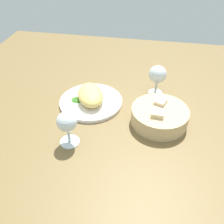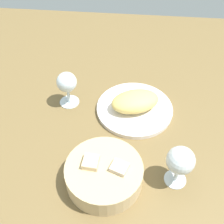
# 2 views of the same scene
# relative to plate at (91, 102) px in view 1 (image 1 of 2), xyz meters

# --- Properties ---
(ground_plane) EXTENTS (1.40, 1.40, 0.02)m
(ground_plane) POSITION_rel_plate_xyz_m (0.03, 0.05, -0.02)
(ground_plane) COLOR brown
(plate) EXTENTS (0.24, 0.24, 0.01)m
(plate) POSITION_rel_plate_xyz_m (0.00, 0.00, 0.00)
(plate) COLOR white
(plate) RESTS_ON ground_plane
(omelette) EXTENTS (0.18, 0.15, 0.05)m
(omelette) POSITION_rel_plate_xyz_m (0.00, 0.00, 0.03)
(omelette) COLOR #E3C566
(omelette) RESTS_ON plate
(lettuce_garnish) EXTENTS (0.05, 0.05, 0.01)m
(lettuce_garnish) POSITION_rel_plate_xyz_m (0.01, -0.05, 0.01)
(lettuce_garnish) COLOR #418329
(lettuce_garnish) RESTS_ON plate
(bread_basket) EXTENTS (0.20, 0.20, 0.07)m
(bread_basket) POSITION_rel_plate_xyz_m (0.07, 0.26, 0.02)
(bread_basket) COLOR tan
(bread_basket) RESTS_ON ground_plane
(wine_glass_near) EXTENTS (0.06, 0.06, 0.12)m
(wine_glass_near) POSITION_rel_plate_xyz_m (0.22, -0.02, 0.07)
(wine_glass_near) COLOR silver
(wine_glass_near) RESTS_ON ground_plane
(wine_glass_far) EXTENTS (0.07, 0.07, 0.12)m
(wine_glass_far) POSITION_rel_plate_xyz_m (-0.12, 0.24, 0.08)
(wine_glass_far) COLOR silver
(wine_glass_far) RESTS_ON ground_plane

